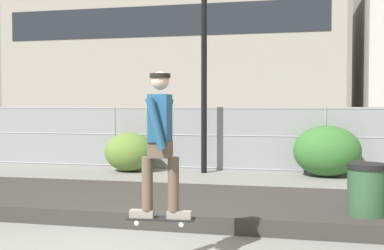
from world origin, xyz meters
name	(u,v)px	position (x,y,z in m)	size (l,w,h in m)	color
gravel_berm	(162,203)	(0.00, 2.89, 0.13)	(11.07, 2.89, 0.26)	#33302D
skateboard	(160,219)	(0.86, -0.12, 0.57)	(0.81, 0.27, 0.07)	black
skater	(160,136)	(0.86, -0.12, 1.54)	(0.73, 0.60, 1.69)	gray
chain_fence	(215,138)	(0.00, 8.43, 0.93)	(18.78, 0.06, 1.85)	gray
street_lamp	(204,22)	(-0.20, 7.80, 4.22)	(0.44, 0.44, 6.79)	black
parked_car_near	(160,134)	(-2.69, 11.91, 0.84)	(4.55, 2.25, 1.66)	black
library_building	(179,51)	(-8.79, 38.87, 7.08)	(29.24, 12.62, 14.16)	gray
shrub_left	(129,152)	(-2.34, 7.59, 0.56)	(1.45, 1.18, 1.12)	#567A33
shrub_center	(327,151)	(3.13, 7.79, 0.68)	(1.77, 1.44, 1.36)	#336B2D
trash_bin	(367,198)	(3.41, 2.08, 0.52)	(0.59, 0.59, 1.03)	#2D5133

